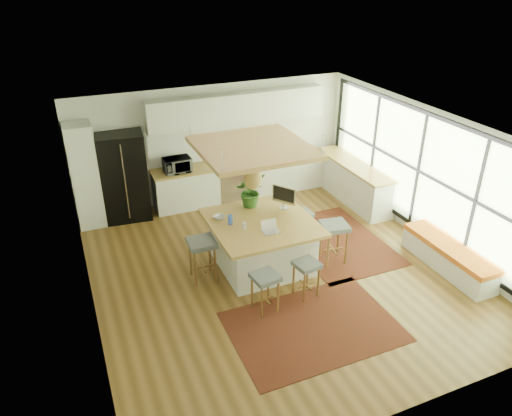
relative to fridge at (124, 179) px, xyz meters
name	(u,v)px	position (x,y,z in m)	size (l,w,h in m)	color
floor	(276,270)	(2.16, -3.21, -0.93)	(7.00, 7.00, 0.00)	#563A18
ceiling	(280,131)	(2.16, -3.21, 1.78)	(7.00, 7.00, 0.00)	white
wall_back	(214,143)	(2.16, 0.29, 0.42)	(6.50, 6.50, 0.00)	silver
wall_front	(408,333)	(2.16, -6.71, 0.42)	(6.50, 6.50, 0.00)	silver
wall_left	(83,244)	(-1.09, -3.21, 0.42)	(7.00, 7.00, 0.00)	silver
wall_right	(427,176)	(5.41, -3.21, 0.42)	(7.00, 7.00, 0.00)	silver
window_wall	(426,174)	(5.38, -3.21, 0.47)	(0.10, 6.20, 2.60)	black
pantry	(85,176)	(-0.79, -0.03, 0.20)	(0.55, 0.60, 2.25)	silver
back_counter_base	(241,180)	(2.71, -0.03, -0.49)	(4.20, 0.60, 0.88)	silver
back_counter_top	(241,162)	(2.71, -0.03, -0.03)	(4.24, 0.64, 0.05)	olive
backsplash	(236,140)	(2.71, 0.27, 0.43)	(4.20, 0.02, 0.80)	white
upper_cabinets	(238,108)	(2.71, 0.11, 1.22)	(4.20, 0.34, 0.70)	silver
range	(231,179)	(2.46, -0.03, -0.43)	(0.76, 0.62, 1.00)	#A5A5AA
right_counter_base	(353,182)	(5.09, -1.21, -0.49)	(0.60, 2.50, 0.88)	silver
right_counter_top	(354,164)	(5.09, -1.21, -0.03)	(0.64, 2.54, 0.05)	olive
window_bench	(448,257)	(5.11, -4.41, -0.68)	(0.52, 2.00, 0.50)	silver
ceiling_panel	(253,162)	(1.86, -2.81, 1.12)	(1.86, 1.86, 0.80)	olive
rug_near	(313,327)	(2.02, -4.86, -0.92)	(2.60, 1.80, 0.01)	black
rug_right	(336,242)	(3.70, -2.78, -0.92)	(1.80, 2.60, 0.01)	black
fridge	(124,179)	(0.00, 0.00, 0.00)	(0.97, 0.76, 1.95)	black
island	(262,243)	(1.98, -2.92, -0.46)	(1.85, 1.85, 0.93)	olive
stool_near_left	(265,292)	(1.50, -4.17, -0.57)	(0.41, 0.41, 0.69)	#4E5356
stool_near_right	(306,278)	(2.29, -4.08, -0.57)	(0.39, 0.39, 0.66)	#4E5356
stool_right_front	(333,244)	(3.28, -3.34, -0.57)	(0.47, 0.47, 0.80)	#4E5356
stool_right_back	(302,224)	(3.10, -2.40, -0.57)	(0.37, 0.37, 0.63)	#4E5356
stool_left_side	(203,262)	(0.83, -2.93, -0.57)	(0.47, 0.47, 0.80)	#4E5356
laptop	(271,226)	(1.96, -3.35, 0.12)	(0.29, 0.31, 0.22)	#A5A5AA
monitor	(284,196)	(2.57, -2.61, 0.26)	(0.49, 0.18, 0.46)	#A5A5AA
microwave	(177,163)	(1.17, -0.08, 0.20)	(0.59, 0.33, 0.40)	#A5A5AA
island_plant	(250,194)	(2.02, -2.25, 0.24)	(0.55, 0.61, 0.48)	#1E4C19
island_bowl	(219,217)	(1.30, -2.52, 0.03)	(0.21, 0.21, 0.05)	silver
island_bottle_0	(231,220)	(1.43, -2.82, 0.10)	(0.07, 0.07, 0.19)	blue
island_bottle_1	(244,224)	(1.58, -3.07, 0.10)	(0.07, 0.07, 0.19)	silver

